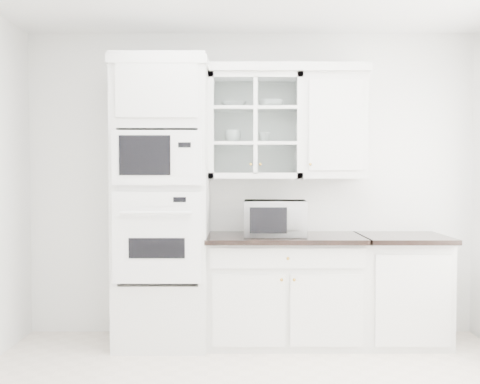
{
  "coord_description": "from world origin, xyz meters",
  "views": [
    {
      "loc": [
        -0.1,
        -3.08,
        1.44
      ],
      "look_at": [
        -0.1,
        1.05,
        1.3
      ],
      "focal_mm": 40.0,
      "sensor_mm": 36.0,
      "label": 1
    }
  ],
  "objects": [
    {
      "name": "countertop_microwave",
      "position": [
        0.2,
        1.41,
        1.07
      ],
      "size": [
        0.53,
        0.45,
        0.3
      ],
      "primitive_type": "imported",
      "rotation": [
        0.0,
        0.0,
        3.1
      ],
      "color": "white",
      "rests_on": "base_cabinet_run"
    },
    {
      "name": "base_cabinet_run",
      "position": [
        0.28,
        1.45,
        0.46
      ],
      "size": [
        1.32,
        0.67,
        0.92
      ],
      "color": "silver",
      "rests_on": "ground"
    },
    {
      "name": "room_shell",
      "position": [
        0.0,
        0.43,
        1.78
      ],
      "size": [
        4.0,
        3.5,
        2.7
      ],
      "color": "white",
      "rests_on": "ground"
    },
    {
      "name": "extra_base_cabinet",
      "position": [
        1.28,
        1.45,
        0.46
      ],
      "size": [
        0.72,
        0.67,
        0.92
      ],
      "color": "silver",
      "rests_on": "ground"
    },
    {
      "name": "crown_molding",
      "position": [
        -0.07,
        1.56,
        2.33
      ],
      "size": [
        2.14,
        0.38,
        0.07
      ],
      "primitive_type": "cube",
      "color": "silver",
      "rests_on": "room_shell"
    },
    {
      "name": "bowl_b",
      "position": [
        0.17,
        1.57,
        2.04
      ],
      "size": [
        0.25,
        0.25,
        0.07
      ],
      "primitive_type": "imported",
      "rotation": [
        0.0,
        0.0,
        -0.17
      ],
      "color": "white",
      "rests_on": "upper_cabinet_glass"
    },
    {
      "name": "upper_cabinet_solid",
      "position": [
        0.71,
        1.58,
        1.85
      ],
      "size": [
        0.55,
        0.33,
        0.9
      ],
      "primitive_type": "cube",
      "color": "silver",
      "rests_on": "room_shell"
    },
    {
      "name": "oven_column",
      "position": [
        -0.75,
        1.42,
        1.2
      ],
      "size": [
        0.76,
        0.68,
        2.4
      ],
      "color": "silver",
      "rests_on": "ground"
    },
    {
      "name": "cup_b",
      "position": [
        0.11,
        1.6,
        1.76
      ],
      "size": [
        0.12,
        0.12,
        0.09
      ],
      "primitive_type": "imported",
      "rotation": [
        0.0,
        0.0,
        0.16
      ],
      "color": "white",
      "rests_on": "upper_cabinet_glass"
    },
    {
      "name": "bowl_a",
      "position": [
        -0.15,
        1.59,
        2.04
      ],
      "size": [
        0.23,
        0.23,
        0.05
      ],
      "primitive_type": "imported",
      "rotation": [
        0.0,
        0.0,
        0.02
      ],
      "color": "white",
      "rests_on": "upper_cabinet_glass"
    },
    {
      "name": "upper_cabinet_glass",
      "position": [
        0.03,
        1.58,
        1.85
      ],
      "size": [
        0.8,
        0.33,
        0.9
      ],
      "color": "silver",
      "rests_on": "room_shell"
    },
    {
      "name": "cup_a",
      "position": [
        -0.16,
        1.6,
        1.77
      ],
      "size": [
        0.15,
        0.15,
        0.11
      ],
      "primitive_type": "imported",
      "rotation": [
        0.0,
        0.0,
        0.05
      ],
      "color": "white",
      "rests_on": "upper_cabinet_glass"
    }
  ]
}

